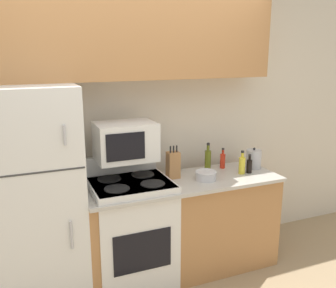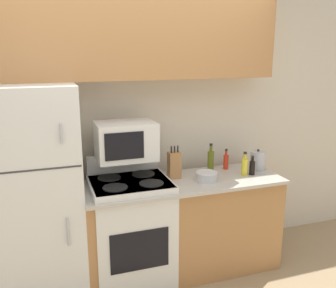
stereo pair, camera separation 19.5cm
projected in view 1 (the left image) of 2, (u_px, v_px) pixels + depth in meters
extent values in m
cube|color=beige|center=(126.00, 132.00, 3.49)|extent=(8.00, 0.05, 2.55)
cube|color=#B27A47|center=(182.00, 227.00, 3.44)|extent=(1.78, 0.57, 0.87)
cube|color=#BCB7AD|center=(183.00, 182.00, 3.32)|extent=(1.78, 0.61, 0.03)
cube|color=white|center=(31.00, 200.00, 2.91)|extent=(0.76, 0.69, 1.78)
cube|color=#383838|center=(30.00, 173.00, 2.53)|extent=(0.74, 0.01, 0.01)
cylinder|color=#B7B7BC|center=(65.00, 135.00, 2.54)|extent=(0.02, 0.02, 0.14)
cylinder|color=#B7B7BC|center=(72.00, 235.00, 2.72)|extent=(0.02, 0.02, 0.22)
cube|color=#B27A47|center=(130.00, 34.00, 3.09)|extent=(2.54, 0.35, 0.74)
cube|color=white|center=(132.00, 233.00, 3.24)|extent=(0.67, 0.57, 0.95)
cube|color=black|center=(143.00, 252.00, 2.99)|extent=(0.48, 0.01, 0.34)
cube|color=#2D2D2D|center=(131.00, 182.00, 3.13)|extent=(0.64, 0.55, 0.01)
cube|color=white|center=(121.00, 164.00, 3.35)|extent=(0.64, 0.06, 0.16)
cylinder|color=black|center=(117.00, 189.00, 2.95)|extent=(0.20, 0.20, 0.01)
cylinder|color=black|center=(153.00, 184.00, 3.07)|extent=(0.20, 0.20, 0.01)
cylinder|color=black|center=(109.00, 179.00, 3.18)|extent=(0.20, 0.20, 0.01)
cylinder|color=black|center=(143.00, 174.00, 3.29)|extent=(0.20, 0.20, 0.01)
cube|color=white|center=(125.00, 141.00, 3.14)|extent=(0.50, 0.35, 0.32)
cube|color=black|center=(126.00, 147.00, 2.96)|extent=(0.32, 0.01, 0.22)
cube|color=#B27A47|center=(173.00, 165.00, 3.36)|extent=(0.11, 0.10, 0.24)
cylinder|color=black|center=(170.00, 149.00, 3.30)|extent=(0.01, 0.01, 0.06)
cylinder|color=black|center=(174.00, 149.00, 3.31)|extent=(0.01, 0.01, 0.06)
cylinder|color=black|center=(177.00, 149.00, 3.32)|extent=(0.01, 0.01, 0.06)
cylinder|color=silver|center=(206.00, 176.00, 3.32)|extent=(0.18, 0.18, 0.07)
torus|color=silver|center=(206.00, 172.00, 3.31)|extent=(0.19, 0.19, 0.01)
cylinder|color=red|center=(223.00, 161.00, 3.65)|extent=(0.05, 0.05, 0.14)
cylinder|color=red|center=(223.00, 152.00, 3.63)|extent=(0.02, 0.02, 0.04)
cylinder|color=black|center=(223.00, 149.00, 3.62)|extent=(0.02, 0.03, 0.02)
cylinder|color=#5B6619|center=(208.00, 160.00, 3.61)|extent=(0.06, 0.06, 0.18)
cylinder|color=#5B6619|center=(208.00, 148.00, 3.59)|extent=(0.03, 0.03, 0.06)
cylinder|color=black|center=(208.00, 144.00, 3.58)|extent=(0.03, 0.03, 0.02)
cylinder|color=gold|center=(242.00, 166.00, 3.48)|extent=(0.06, 0.06, 0.15)
cylinder|color=gold|center=(242.00, 155.00, 3.46)|extent=(0.03, 0.03, 0.05)
cylinder|color=black|center=(243.00, 152.00, 3.45)|extent=(0.03, 0.03, 0.02)
cylinder|color=black|center=(249.00, 166.00, 3.50)|extent=(0.05, 0.05, 0.13)
cylinder|color=black|center=(250.00, 158.00, 3.48)|extent=(0.02, 0.02, 0.04)
cylinder|color=black|center=(250.00, 155.00, 3.48)|extent=(0.03, 0.03, 0.01)
cylinder|color=#B7B7BC|center=(254.00, 159.00, 3.65)|extent=(0.15, 0.15, 0.18)
sphere|color=black|center=(254.00, 149.00, 3.62)|extent=(0.02, 0.02, 0.02)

